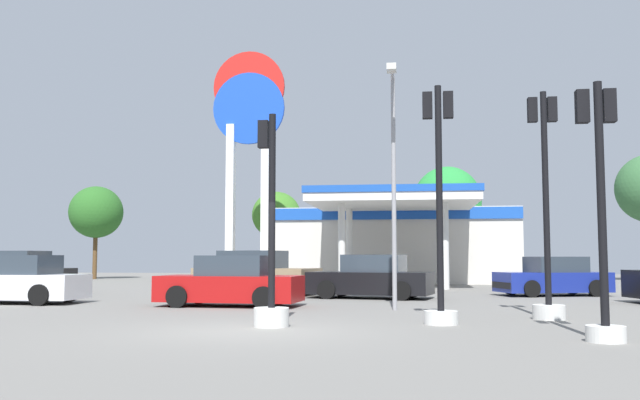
{
  "coord_description": "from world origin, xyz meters",
  "views": [
    {
      "loc": [
        3.06,
        -12.91,
        1.4
      ],
      "look_at": [
        -1.04,
        18.01,
        3.97
      ],
      "focal_mm": 38.72,
      "sensor_mm": 36.0,
      "label": 1
    }
  ],
  "objects_px": {
    "car_6": "(9,275)",
    "car_4": "(231,283)",
    "station_pole_sign": "(249,136)",
    "traffic_signal_3": "(601,231)",
    "corner_streetlamp": "(393,164)",
    "tree_0": "(96,212)",
    "traffic_signal_1": "(440,231)",
    "car_5": "(17,281)",
    "traffic_signal_0": "(547,236)",
    "tree_1": "(276,215)",
    "traffic_signal_2": "(271,268)",
    "tree_2": "(447,201)",
    "car_3": "(553,278)",
    "car_2": "(371,279)",
    "car_0": "(256,275)"
  },
  "relations": [
    {
      "from": "car_4",
      "to": "car_6",
      "type": "height_order",
      "value": "car_6"
    },
    {
      "from": "tree_0",
      "to": "tree_1",
      "type": "distance_m",
      "value": 11.48
    },
    {
      "from": "traffic_signal_1",
      "to": "traffic_signal_3",
      "type": "xyz_separation_m",
      "value": [
        2.56,
        -2.62,
        -0.12
      ]
    },
    {
      "from": "station_pole_sign",
      "to": "corner_streetlamp",
      "type": "xyz_separation_m",
      "value": [
        7.84,
        -16.32,
        -3.78
      ]
    },
    {
      "from": "car_0",
      "to": "traffic_signal_3",
      "type": "distance_m",
      "value": 15.91
    },
    {
      "from": "station_pole_sign",
      "to": "tree_1",
      "type": "distance_m",
      "value": 8.26
    },
    {
      "from": "traffic_signal_3",
      "to": "tree_0",
      "type": "height_order",
      "value": "tree_0"
    },
    {
      "from": "car_6",
      "to": "tree_1",
      "type": "bearing_deg",
      "value": 69.77
    },
    {
      "from": "tree_0",
      "to": "car_3",
      "type": "bearing_deg",
      "value": -31.83
    },
    {
      "from": "car_6",
      "to": "traffic_signal_3",
      "type": "relative_size",
      "value": 1.05
    },
    {
      "from": "tree_2",
      "to": "station_pole_sign",
      "type": "bearing_deg",
      "value": -147.45
    },
    {
      "from": "car_4",
      "to": "car_6",
      "type": "distance_m",
      "value": 10.89
    },
    {
      "from": "car_0",
      "to": "tree_0",
      "type": "xyz_separation_m",
      "value": [
        -14.0,
        16.02,
        3.46
      ]
    },
    {
      "from": "station_pole_sign",
      "to": "car_5",
      "type": "height_order",
      "value": "station_pole_sign"
    },
    {
      "from": "tree_2",
      "to": "traffic_signal_2",
      "type": "bearing_deg",
      "value": -100.23
    },
    {
      "from": "traffic_signal_3",
      "to": "corner_streetlamp",
      "type": "relative_size",
      "value": 0.69
    },
    {
      "from": "traffic_signal_3",
      "to": "tree_1",
      "type": "distance_m",
      "value": 32.0
    },
    {
      "from": "car_6",
      "to": "corner_streetlamp",
      "type": "xyz_separation_m",
      "value": [
        14.4,
        -5.9,
        3.1
      ]
    },
    {
      "from": "car_6",
      "to": "car_4",
      "type": "bearing_deg",
      "value": -26.48
    },
    {
      "from": "traffic_signal_1",
      "to": "traffic_signal_3",
      "type": "bearing_deg",
      "value": -45.67
    },
    {
      "from": "traffic_signal_1",
      "to": "traffic_signal_3",
      "type": "height_order",
      "value": "traffic_signal_1"
    },
    {
      "from": "car_4",
      "to": "traffic_signal_1",
      "type": "distance_m",
      "value": 7.37
    },
    {
      "from": "traffic_signal_1",
      "to": "tree_0",
      "type": "height_order",
      "value": "tree_0"
    },
    {
      "from": "car_3",
      "to": "traffic_signal_3",
      "type": "bearing_deg",
      "value": -97.79
    },
    {
      "from": "car_6",
      "to": "traffic_signal_0",
      "type": "relative_size",
      "value": 0.88
    },
    {
      "from": "car_0",
      "to": "traffic_signal_2",
      "type": "distance_m",
      "value": 11.85
    },
    {
      "from": "station_pole_sign",
      "to": "car_4",
      "type": "height_order",
      "value": "station_pole_sign"
    },
    {
      "from": "car_0",
      "to": "car_6",
      "type": "distance_m",
      "value": 9.18
    },
    {
      "from": "tree_2",
      "to": "traffic_signal_3",
      "type": "bearing_deg",
      "value": -87.97
    },
    {
      "from": "car_4",
      "to": "tree_0",
      "type": "height_order",
      "value": "tree_0"
    },
    {
      "from": "car_6",
      "to": "tree_0",
      "type": "xyz_separation_m",
      "value": [
        -4.89,
        17.17,
        3.46
      ]
    },
    {
      "from": "tree_0",
      "to": "traffic_signal_1",
      "type": "bearing_deg",
      "value": -52.54
    },
    {
      "from": "traffic_signal_2",
      "to": "traffic_signal_3",
      "type": "relative_size",
      "value": 0.99
    },
    {
      "from": "traffic_signal_1",
      "to": "corner_streetlamp",
      "type": "relative_size",
      "value": 0.8
    },
    {
      "from": "corner_streetlamp",
      "to": "car_5",
      "type": "bearing_deg",
      "value": 173.13
    },
    {
      "from": "traffic_signal_1",
      "to": "car_2",
      "type": "bearing_deg",
      "value": 102.62
    },
    {
      "from": "car_2",
      "to": "traffic_signal_2",
      "type": "bearing_deg",
      "value": -98.47
    },
    {
      "from": "corner_streetlamp",
      "to": "car_4",
      "type": "bearing_deg",
      "value": 167.36
    },
    {
      "from": "corner_streetlamp",
      "to": "traffic_signal_3",
      "type": "bearing_deg",
      "value": -59.37
    },
    {
      "from": "car_4",
      "to": "tree_2",
      "type": "distance_m",
      "value": 23.43
    },
    {
      "from": "tree_0",
      "to": "tree_2",
      "type": "bearing_deg",
      "value": -0.26
    },
    {
      "from": "car_6",
      "to": "traffic_signal_2",
      "type": "bearing_deg",
      "value": -40.64
    },
    {
      "from": "car_5",
      "to": "traffic_signal_0",
      "type": "distance_m",
      "value": 15.25
    },
    {
      "from": "car_5",
      "to": "corner_streetlamp",
      "type": "height_order",
      "value": "corner_streetlamp"
    },
    {
      "from": "car_5",
      "to": "traffic_signal_0",
      "type": "xyz_separation_m",
      "value": [
        14.82,
        -3.35,
        1.2
      ]
    },
    {
      "from": "tree_2",
      "to": "corner_streetlamp",
      "type": "xyz_separation_m",
      "value": [
        -2.57,
        -22.97,
        -0.82
      ]
    },
    {
      "from": "station_pole_sign",
      "to": "traffic_signal_3",
      "type": "height_order",
      "value": "station_pole_sign"
    },
    {
      "from": "car_3",
      "to": "traffic_signal_0",
      "type": "xyz_separation_m",
      "value": [
        -2.0,
        -9.68,
        1.22
      ]
    },
    {
      "from": "car_0",
      "to": "tree_2",
      "type": "bearing_deg",
      "value": 63.71
    },
    {
      "from": "car_0",
      "to": "car_4",
      "type": "relative_size",
      "value": 1.18
    }
  ]
}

